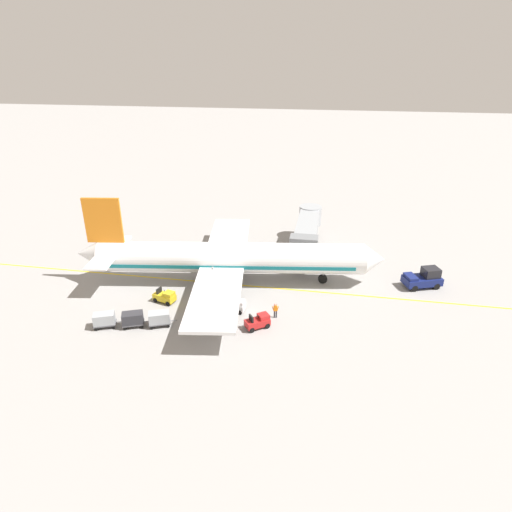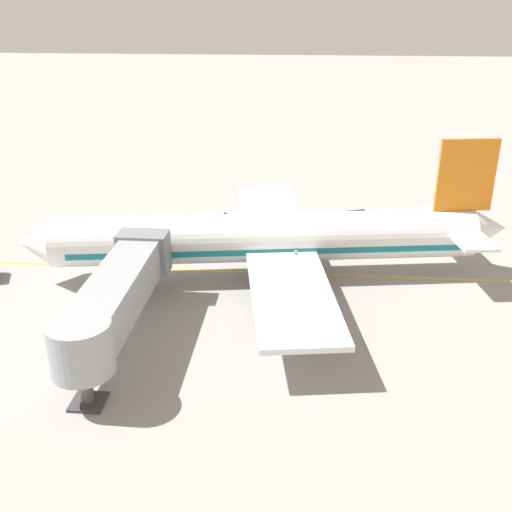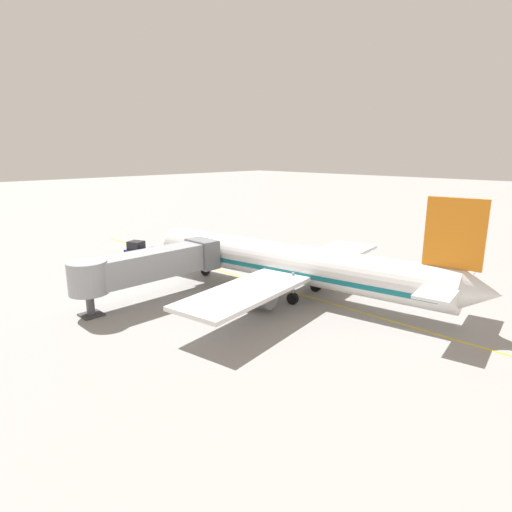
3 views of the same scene
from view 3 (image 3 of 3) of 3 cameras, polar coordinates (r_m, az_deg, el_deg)
The scene contains 13 objects.
ground_plane at distance 43.60m, azimuth 5.59°, elevation -5.03°, with size 400.00×400.00×0.00m, color gray.
gate_lead_in_line at distance 43.60m, azimuth 5.59°, elevation -5.02°, with size 0.24×80.00×0.01m, color gold.
parked_airliner at distance 42.48m, azimuth 4.60°, elevation -1.02°, with size 30.44×37.28×10.63m.
jet_bridge at distance 42.06m, azimuth -14.17°, elevation -1.18°, with size 15.19×3.50×4.98m.
pushback_tractor at distance 58.70m, azimuth -15.07°, elevation 0.61°, with size 3.61×4.89×2.40m.
baggage_tug_lead at distance 44.81m, azimuth 15.57°, elevation -4.00°, with size 1.88×2.74×1.62m.
baggage_tug_trailing at distance 49.38m, azimuth 7.62°, elevation -1.95°, with size 1.50×2.60×1.62m.
baggage_tug_spare at distance 53.28m, azimuth 6.68°, elevation -0.75°, with size 2.44×2.73×1.62m.
baggage_cart_front at distance 49.21m, azimuth 17.06°, elevation -2.23°, with size 2.03×2.94×1.58m.
baggage_cart_second_in_train at distance 48.66m, azimuth 20.12°, elevation -2.65°, with size 2.03×2.94×1.58m.
baggage_cart_third_in_train at distance 48.20m, azimuth 23.47°, elevation -3.11°, with size 2.03×2.94×1.58m.
ground_crew_wing_walker at distance 52.48m, azimuth 3.94°, elevation -0.65°, with size 0.32×0.72×1.69m.
ground_crew_loader at distance 45.91m, azimuth 9.63°, elevation -2.94°, with size 0.39×0.69×1.69m.
Camera 3 is at (-32.19, -25.84, 14.07)m, focal length 29.92 mm.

